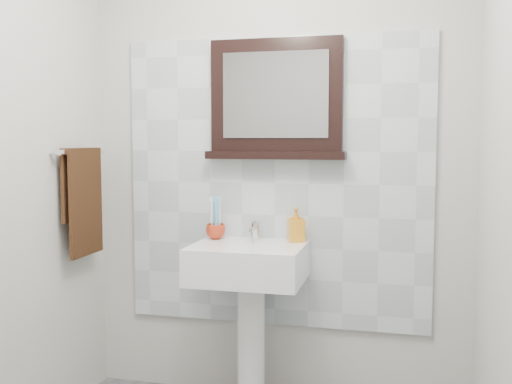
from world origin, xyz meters
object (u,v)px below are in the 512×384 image
hand_towel (83,193)px  toothbrush_cup (216,231)px  pedestal_sink (249,281)px  soap_dispenser (296,225)px  framed_mirror (276,102)px

hand_towel → toothbrush_cup: bearing=17.5°
pedestal_sink → toothbrush_cup: pedestal_sink is taller
soap_dispenser → hand_towel: 1.10m
hand_towel → pedestal_sink: bearing=5.9°
soap_dispenser → hand_towel: hand_towel is taller
soap_dispenser → framed_mirror: framed_mirror is taller
framed_mirror → hand_towel: bearing=-163.9°
pedestal_sink → toothbrush_cup: (-0.21, 0.12, 0.22)m
soap_dispenser → toothbrush_cup: bearing=160.4°
pedestal_sink → framed_mirror: (0.10, 0.19, 0.89)m
framed_mirror → hand_towel: 1.09m
pedestal_sink → hand_towel: size_ratio=1.75×
toothbrush_cup → soap_dispenser: 0.42m
toothbrush_cup → hand_towel: size_ratio=0.18×
toothbrush_cup → soap_dispenser: (0.42, 0.02, 0.05)m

